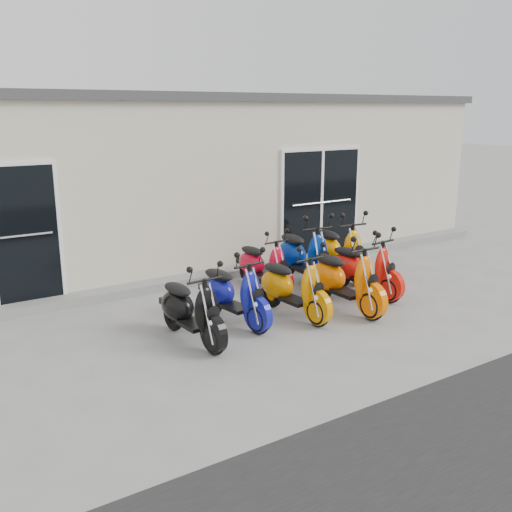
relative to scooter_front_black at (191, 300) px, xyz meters
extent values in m
plane|color=gray|center=(1.68, 0.39, -0.59)|extent=(80.00, 80.00, 0.00)
cube|color=beige|center=(1.68, 5.59, 1.01)|extent=(14.00, 6.00, 3.20)
cube|color=#3F3F42|center=(1.68, 5.59, 2.69)|extent=(14.20, 6.20, 0.16)
cube|color=gray|center=(1.68, 2.41, -0.52)|extent=(14.00, 0.40, 0.15)
cube|color=black|center=(-1.52, 2.56, 0.67)|extent=(1.07, 0.08, 2.22)
cube|color=black|center=(4.28, 2.56, 0.67)|extent=(2.02, 0.08, 2.22)
camera|label=1|loc=(-3.18, -6.55, 2.48)|focal=40.00mm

